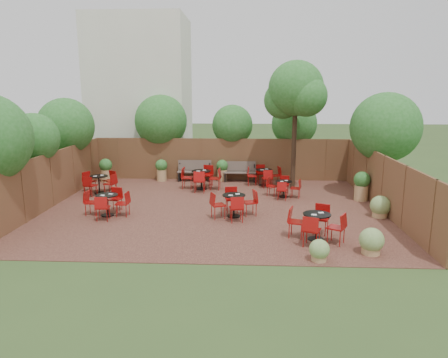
{
  "coord_description": "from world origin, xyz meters",
  "views": [
    {
      "loc": [
        1.08,
        -14.54,
        4.22
      ],
      "look_at": [
        0.34,
        0.5,
        1.0
      ],
      "focal_mm": 33.22,
      "sensor_mm": 36.0,
      "label": 1
    }
  ],
  "objects": [
    {
      "name": "courtyard_tree",
      "position": [
        3.2,
        3.23,
        4.13
      ],
      "size": [
        2.55,
        2.45,
        5.45
      ],
      "rotation": [
        0.0,
        0.0,
        0.08
      ],
      "color": "black",
      "rests_on": "courtyard_paving"
    },
    {
      "name": "fence_right",
      "position": [
        6.0,
        0.0,
        1.0
      ],
      "size": [
        0.08,
        10.0,
        2.0
      ],
      "primitive_type": "cube",
      "color": "#50361D",
      "rests_on": "ground"
    },
    {
      "name": "courtyard_paving",
      "position": [
        0.0,
        0.0,
        0.01
      ],
      "size": [
        12.0,
        10.0,
        0.02
      ],
      "primitive_type": "cube",
      "color": "#331A15",
      "rests_on": "ground"
    },
    {
      "name": "neighbour_building",
      "position": [
        -4.5,
        8.0,
        4.0
      ],
      "size": [
        5.0,
        4.0,
        8.0
      ],
      "primitive_type": "cube",
      "color": "silver",
      "rests_on": "ground"
    },
    {
      "name": "planters",
      "position": [
        -0.33,
        3.52,
        0.6
      ],
      "size": [
        11.65,
        3.93,
        1.14
      ],
      "color": "tan",
      "rests_on": "courtyard_paving"
    },
    {
      "name": "fence_left",
      "position": [
        -6.0,
        0.0,
        1.0
      ],
      "size": [
        0.08,
        10.0,
        2.0
      ],
      "primitive_type": "cube",
      "color": "#50361D",
      "rests_on": "ground"
    },
    {
      "name": "park_bench_left",
      "position": [
        -1.26,
        4.63,
        0.52
      ],
      "size": [
        1.58,
        0.52,
        0.97
      ],
      "rotation": [
        0.0,
        0.0,
        0.01
      ],
      "color": "brown",
      "rests_on": "courtyard_paving"
    },
    {
      "name": "park_bench_right",
      "position": [
        0.89,
        4.63,
        0.5
      ],
      "size": [
        1.52,
        0.51,
        0.93
      ],
      "rotation": [
        0.0,
        0.0,
        0.02
      ],
      "color": "brown",
      "rests_on": "courtyard_paving"
    },
    {
      "name": "bistro_tables",
      "position": [
        -0.17,
        0.69,
        0.46
      ],
      "size": [
        9.71,
        8.52,
        0.94
      ],
      "color": "black",
      "rests_on": "courtyard_paving"
    },
    {
      "name": "fence_back",
      "position": [
        0.0,
        5.0,
        1.0
      ],
      "size": [
        12.0,
        0.08,
        2.0
      ],
      "primitive_type": "cube",
      "color": "#50361D",
      "rests_on": "ground"
    },
    {
      "name": "low_shrubs",
      "position": [
        4.71,
        -2.79,
        0.35
      ],
      "size": [
        3.31,
        4.43,
        0.74
      ],
      "color": "tan",
      "rests_on": "courtyard_paving"
    },
    {
      "name": "ground",
      "position": [
        0.0,
        0.0,
        0.0
      ],
      "size": [
        80.0,
        80.0,
        0.0
      ],
      "primitive_type": "plane",
      "color": "#354F23",
      "rests_on": "ground"
    },
    {
      "name": "overhang_foliage",
      "position": [
        -1.52,
        2.41,
        2.74
      ],
      "size": [
        16.03,
        10.84,
        2.73
      ],
      "color": "#256520",
      "rests_on": "ground"
    }
  ]
}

